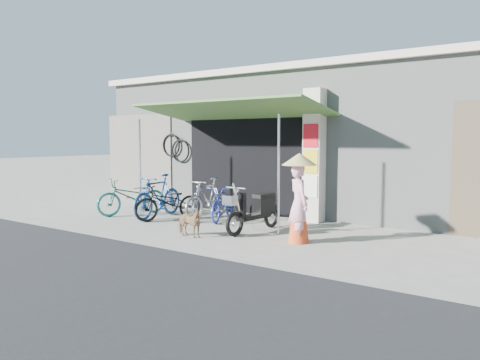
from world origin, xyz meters
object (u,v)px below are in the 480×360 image
Objects in this scene: moped at (255,210)px; nun at (299,198)px; street_dog at (189,222)px; bike_navy at (223,203)px; bike_teal at (132,196)px; bike_silver at (208,199)px; bike_blue at (158,196)px; bike_black at (169,202)px.

nun is (1.20, -0.40, 0.38)m from moped.
moped is (0.76, 1.18, 0.15)m from street_dog.
bike_teal is at bearing 177.76° from bike_navy.
bike_silver is at bearing 38.75° from bike_teal.
bike_blue is 1.22m from bike_silver.
bike_silver reaches higher than bike_teal.
street_dog is at bearing 62.30° from nun.
bike_navy is 2.80m from nun.
bike_black is at bearing -174.25° from moped.
bike_silver is at bearing 21.57° from nun.
bike_black is at bearing 34.43° from nun.
bike_black is 0.95× the size of moped.
bike_silver is 0.41m from bike_navy.
bike_blue is 1.06× the size of nun.
bike_blue is 1.61m from bike_navy.
bike_navy is 0.90× the size of moped.
nun is at bearing -42.11° from bike_navy.
nun is at bearing -13.28° from moped.
bike_navy is at bearing 12.58° from bike_silver.
moped is at bearing 21.99° from nun.
bike_teal reaches higher than bike_navy.
nun is at bearing 19.31° from bike_black.
bike_silver reaches higher than bike_black.
bike_blue is (0.83, 0.06, 0.06)m from bike_teal.
bike_teal is 0.84m from bike_blue.
bike_teal is 1.02× the size of bike_blue.
bike_black is 1.27m from bike_navy.
bike_navy is at bearing 38.25° from bike_teal.
street_dog is at bearing -10.24° from bike_black.
street_dog is at bearing -37.53° from bike_blue.
bike_teal is 1.08× the size of bike_silver.
bike_navy is 0.93× the size of nun.
moped is at bearing -29.46° from street_dog.
moped reaches higher than bike_navy.
moped is 1.32m from nun.
bike_blue is 2.82m from moped.
street_dog is (2.07, -1.26, -0.24)m from bike_blue.
bike_navy is 1.97m from street_dog.
bike_teal reaches higher than street_dog.
bike_teal is at bearing -164.39° from bike_silver.
street_dog is 2.17m from nun.
bike_silver reaches higher than moped.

